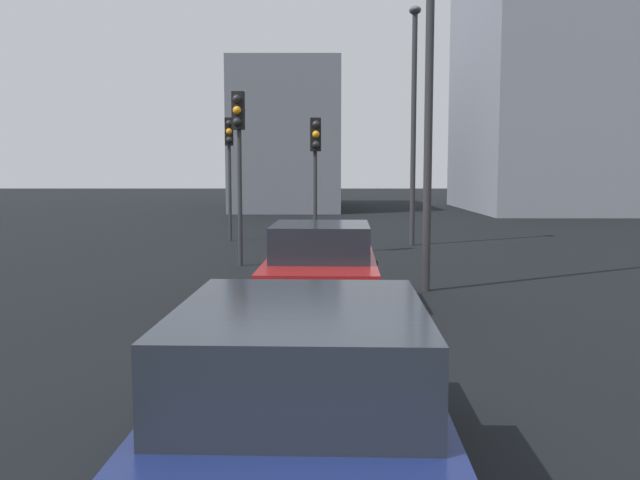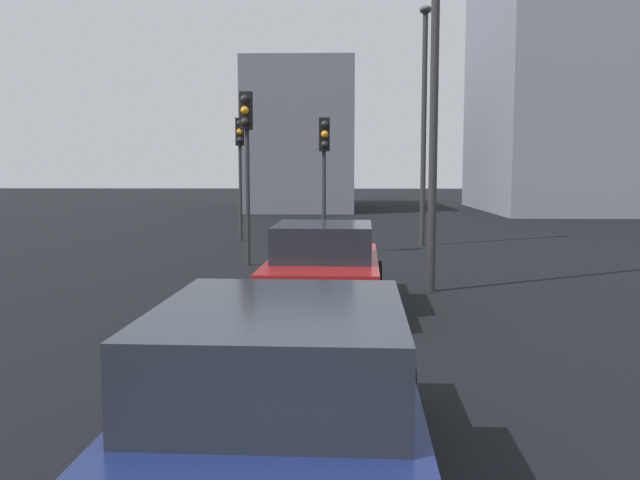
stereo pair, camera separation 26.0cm
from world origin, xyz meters
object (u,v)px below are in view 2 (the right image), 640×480
object	(u,v)px
car_red_lead	(324,267)
traffic_light_near_right	(246,142)
traffic_light_far_left	(324,157)
street_lamp_far	(424,106)
street_lamp_kerbside	(435,20)
traffic_light_near_left	(240,153)
car_navy_second	(284,405)

from	to	relation	value
car_red_lead	traffic_light_near_right	bearing A→B (deg)	23.61
traffic_light_far_left	street_lamp_far	bearing A→B (deg)	121.71
traffic_light_near_right	street_lamp_kerbside	size ratio (longest dim) A/B	0.47
car_red_lead	street_lamp_kerbside	distance (m)	5.15
traffic_light_near_left	street_lamp_far	xyz separation A→B (m)	(-1.31, -5.84, 1.37)
car_red_lead	traffic_light_near_left	xyz separation A→B (m)	(10.98, 3.00, 2.19)
car_red_lead	street_lamp_kerbside	size ratio (longest dim) A/B	0.48
street_lamp_far	car_navy_second	bearing A→B (deg)	169.79
car_red_lead	traffic_light_near_right	size ratio (longest dim) A/B	1.03
traffic_light_near_left	street_lamp_kerbside	world-z (taller)	street_lamp_kerbside
street_lamp_kerbside	traffic_light_far_left	bearing A→B (deg)	21.53
street_lamp_kerbside	car_red_lead	bearing A→B (deg)	128.99
traffic_light_near_right	street_lamp_kerbside	distance (m)	5.68
traffic_light_near_left	street_lamp_kerbside	size ratio (longest dim) A/B	0.45
car_navy_second	street_lamp_far	xyz separation A→B (m)	(16.51, -2.97, 3.56)
car_navy_second	traffic_light_near_left	distance (m)	18.18
traffic_light_near_left	street_lamp_far	world-z (taller)	street_lamp_far
traffic_light_far_left	street_lamp_kerbside	bearing A→B (deg)	13.82
traffic_light_near_left	street_lamp_far	bearing A→B (deg)	70.11
car_red_lead	traffic_light_near_left	world-z (taller)	traffic_light_near_left
car_red_lead	street_lamp_far	xyz separation A→B (m)	(9.67, -2.84, 3.56)
car_navy_second	traffic_light_near_right	distance (m)	12.25
traffic_light_near_right	street_lamp_far	size ratio (longest dim) A/B	0.58
car_navy_second	traffic_light_near_right	world-z (taller)	traffic_light_near_right
street_lamp_kerbside	traffic_light_near_left	bearing A→B (deg)	28.39
traffic_light_near_right	car_red_lead	bearing A→B (deg)	29.86
street_lamp_kerbside	street_lamp_far	xyz separation A→B (m)	(8.02, -0.80, -0.87)
traffic_light_near_right	traffic_light_near_left	bearing A→B (deg)	-161.86
car_navy_second	traffic_light_far_left	size ratio (longest dim) A/B	1.28
traffic_light_far_left	street_lamp_far	xyz separation A→B (m)	(2.46, -2.99, 1.57)
car_red_lead	traffic_light_near_right	xyz separation A→B (m)	(5.05, 1.98, 2.31)
street_lamp_kerbside	street_lamp_far	distance (m)	8.10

